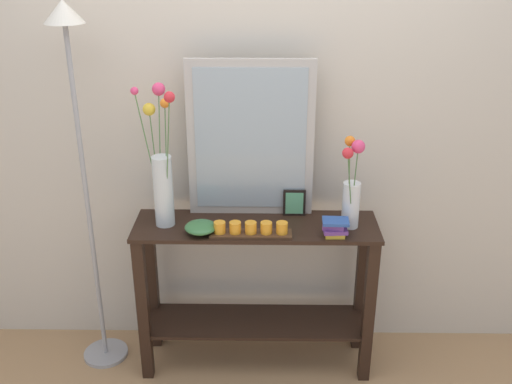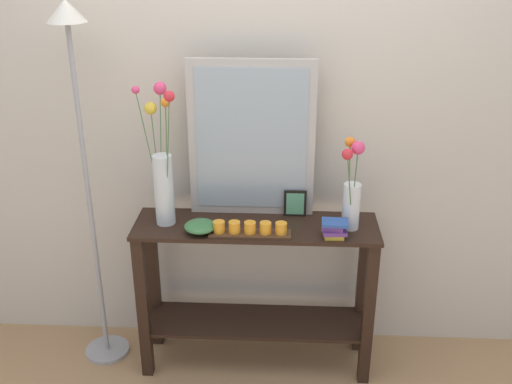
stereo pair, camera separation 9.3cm
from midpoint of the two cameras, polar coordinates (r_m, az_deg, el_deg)
ground_plane at (r=3.42m, az=-0.81°, el=-15.80°), size 7.00×6.00×0.02m
wall_back at (r=3.04m, az=-0.81°, el=8.16°), size 6.40×0.08×2.70m
console_table at (r=3.12m, az=-0.87°, el=-8.48°), size 1.21×0.34×0.83m
mirror_leaning at (r=2.93m, az=-1.43°, el=5.01°), size 0.62×0.03×0.79m
tall_vase_left at (r=2.91m, az=-9.84°, el=1.65°), size 0.22×0.24×0.69m
vase_right at (r=2.88m, az=8.16°, el=-0.03°), size 0.11×0.16×0.47m
candle_tray at (r=2.85m, az=-1.44°, el=-3.61°), size 0.39×0.09×0.07m
picture_frame_small at (r=3.03m, az=2.79°, el=-1.05°), size 0.11×0.01×0.14m
decorative_bowl at (r=2.88m, az=-6.22°, el=-3.37°), size 0.15×0.15×0.06m
book_stack at (r=2.85m, az=6.57°, el=-3.37°), size 0.13×0.10×0.08m
floor_lamp at (r=2.96m, az=-17.39°, el=5.10°), size 0.24×0.24×1.89m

